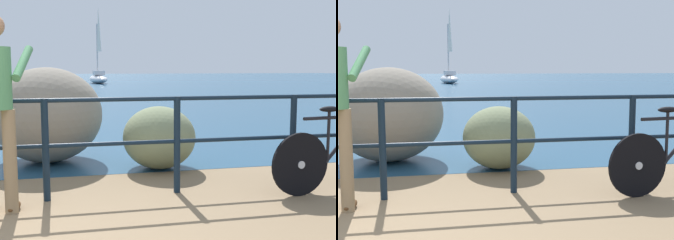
# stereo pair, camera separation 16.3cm
# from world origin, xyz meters

# --- Properties ---
(ground_plane) EXTENTS (120.00, 120.00, 0.10)m
(ground_plane) POSITION_xyz_m (0.00, 20.00, -0.05)
(ground_plane) COLOR #846B4C
(sea_surface) EXTENTS (120.00, 90.00, 0.01)m
(sea_surface) POSITION_xyz_m (0.00, 47.68, 0.00)
(sea_surface) COLOR navy
(sea_surface) RESTS_ON ground_plane
(breakwater_boulder_main) EXTENTS (1.53, 1.64, 1.32)m
(breakwater_boulder_main) POSITION_xyz_m (0.61, 3.67, 0.66)
(breakwater_boulder_main) COLOR gray
(breakwater_boulder_main) RESTS_ON ground
(breakwater_boulder_right) EXTENTS (0.95, 1.04, 0.82)m
(breakwater_boulder_right) POSITION_xyz_m (2.05, 2.90, 0.41)
(breakwater_boulder_right) COLOR gray
(breakwater_boulder_right) RESTS_ON ground
(sailboat) EXTENTS (1.75, 4.51, 6.16)m
(sailboat) POSITION_xyz_m (3.54, 34.58, 0.71)
(sailboat) COLOR white
(sailboat) RESTS_ON sea_surface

